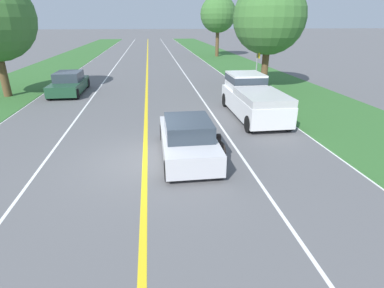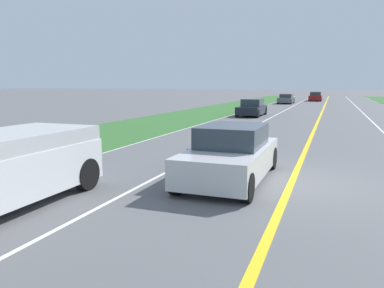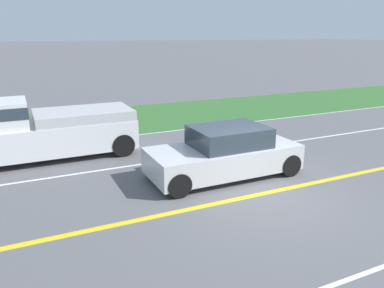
# 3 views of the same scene
# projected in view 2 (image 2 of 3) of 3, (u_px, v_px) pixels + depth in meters

# --- Properties ---
(ground_plane) EXTENTS (400.00, 400.00, 0.00)m
(ground_plane) POSITION_uv_depth(u_px,v_px,m) (292.00, 182.00, 9.68)
(ground_plane) COLOR #5B5B5E
(centre_divider_line) EXTENTS (0.18, 160.00, 0.01)m
(centre_divider_line) POSITION_uv_depth(u_px,v_px,m) (292.00, 182.00, 9.68)
(centre_divider_line) COLOR yellow
(centre_divider_line) RESTS_ON ground
(lane_edge_line_right) EXTENTS (0.14, 160.00, 0.01)m
(lane_edge_line_right) POSITION_uv_depth(u_px,v_px,m) (69.00, 163.00, 12.10)
(lane_edge_line_right) COLOR white
(lane_edge_line_right) RESTS_ON ground
(lane_dash_same_dir) EXTENTS (0.10, 160.00, 0.01)m
(lane_dash_same_dir) POSITION_uv_depth(u_px,v_px,m) (168.00, 171.00, 10.89)
(lane_dash_same_dir) COLOR white
(lane_dash_same_dir) RESTS_ON ground
(ego_car) EXTENTS (1.86, 4.31, 1.44)m
(ego_car) POSITION_uv_depth(u_px,v_px,m) (231.00, 155.00, 9.86)
(ego_car) COLOR silver
(ego_car) RESTS_ON ground
(dog) EXTENTS (0.27, 1.19, 0.79)m
(dog) POSITION_uv_depth(u_px,v_px,m) (193.00, 157.00, 10.49)
(dog) COLOR black
(dog) RESTS_ON ground
(car_trailing_near) EXTENTS (1.80, 4.36, 1.37)m
(car_trailing_near) POSITION_uv_depth(u_px,v_px,m) (252.00, 108.00, 30.40)
(car_trailing_near) COLOR black
(car_trailing_near) RESTS_ON ground
(car_trailing_mid) EXTENTS (1.85, 4.71, 1.29)m
(car_trailing_mid) POSITION_uv_depth(u_px,v_px,m) (286.00, 99.00, 50.63)
(car_trailing_mid) COLOR #51565B
(car_trailing_mid) RESTS_ON ground
(car_trailing_far) EXTENTS (1.90, 4.73, 1.43)m
(car_trailing_far) POSITION_uv_depth(u_px,v_px,m) (315.00, 97.00, 58.89)
(car_trailing_far) COLOR maroon
(car_trailing_far) RESTS_ON ground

